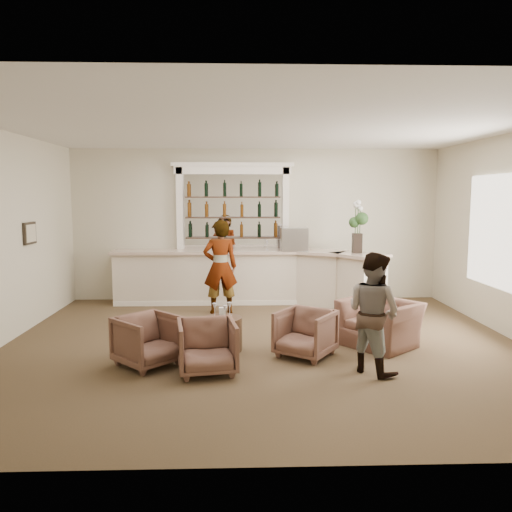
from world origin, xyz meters
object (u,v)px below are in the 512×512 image
Objects in this scene: armchair_far at (380,323)px; armchair_center at (207,347)px; flower_vase at (357,224)px; cocktail_table at (223,334)px; sommelier at (220,267)px; armchair_right at (305,333)px; guest at (373,313)px; espresso_machine at (294,239)px; bar_counter at (249,277)px; armchair_left at (148,340)px.

armchair_center is at bearing -106.28° from armchair_far.
armchair_center is 4.82m from flower_vase.
sommelier reaches higher than cocktail_table.
armchair_far is at bearing 57.16° from armchair_right.
espresso_machine is (-0.58, 4.16, 0.59)m from guest.
bar_counter is 7.52× the size of armchair_left.
guest is 1.29m from armchair_far.
sommelier reaches higher than armchair_center.
guest reaches higher than armchair_left.
armchair_far is at bearing -57.56° from bar_counter.
guest is at bearing 113.94° from sommelier.
espresso_machine reaches higher than armchair_center.
armchair_right is (1.31, -2.71, -0.58)m from sommelier.
bar_counter reaches higher than armchair_center.
flower_vase reaches higher than guest.
armchair_right is 0.70× the size of flower_vase.
sommelier is 3.40m from armchair_far.
sommelier is at bearing 28.44° from armchair_left.
bar_counter is 3.65m from armchair_right.
armchair_left is 1.38× the size of espresso_machine.
armchair_far is at bearing -95.14° from flower_vase.
bar_counter is at bearing 172.72° from armchair_far.
bar_counter is 3.64m from armchair_far.
cocktail_table is at bearing 84.80° from sommelier.
guest is at bearing -52.00° from armchair_left.
bar_counter is 4.24m from armchair_center.
armchair_left is at bearing -122.95° from espresso_machine.
armchair_far is 3.35m from espresso_machine.
guest is 1.50× the size of flower_vase.
armchair_right is (1.36, 0.62, -0.01)m from armchair_center.
armchair_left is 1.02× the size of armchair_right.
sommelier is 3.06m from armchair_right.
flower_vase is (2.80, 3.66, 1.39)m from armchair_center.
sommelier is 1.79m from espresso_machine.
cocktail_table is 1.18m from armchair_left.
flower_vase reaches higher than armchair_right.
espresso_machine is (0.21, 3.52, 1.04)m from armchair_right.
sommelier is 3.96m from guest.
flower_vase is at bearing -13.39° from bar_counter.
guest is 2.87× the size of espresso_machine.
armchair_right is (2.18, 0.31, -0.01)m from armchair_left.
bar_counter is 10.00× the size of cocktail_table.
armchair_center is (-0.05, -3.33, -0.57)m from sommelier.
sommelier is at bearing -4.81° from guest.
cocktail_table is 0.31× the size of sommelier.
guest is 1.12m from armchair_right.
flower_vase reaches higher than armchair_left.
armchair_center is at bearing -120.52° from armchair_right.
flower_vase is (0.23, 2.55, 1.39)m from armchair_far.
espresso_machine is at bearing 66.38° from cocktail_table.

